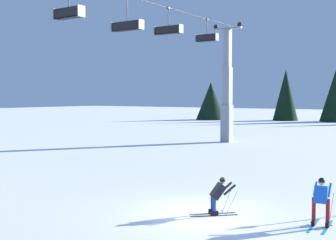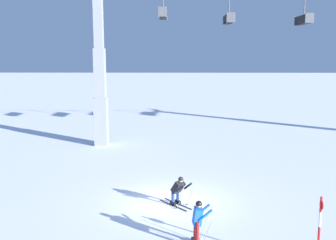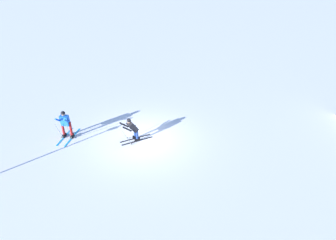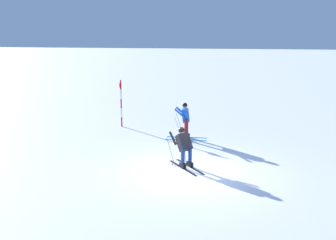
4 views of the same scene
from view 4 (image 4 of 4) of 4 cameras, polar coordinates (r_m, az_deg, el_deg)
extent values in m
plane|color=white|center=(12.46, 3.27, -7.85)|extent=(260.00, 260.00, 0.00)
cube|color=black|center=(12.69, 2.28, -7.41)|extent=(1.23, 1.33, 0.01)
cube|color=black|center=(12.66, 2.29, -7.05)|extent=(0.27, 0.28, 0.16)
cylinder|color=navy|center=(12.53, 2.30, -5.37)|extent=(0.13, 0.13, 0.62)
cube|color=black|center=(12.83, 3.39, -7.19)|extent=(1.23, 1.33, 0.01)
cube|color=black|center=(12.80, 3.40, -6.83)|extent=(0.27, 0.28, 0.16)
cylinder|color=navy|center=(12.68, 3.42, -5.17)|extent=(0.13, 0.13, 0.62)
cube|color=black|center=(12.63, 2.49, -3.47)|extent=(0.68, 0.69, 0.62)
sphere|color=tan|center=(12.67, 2.11, -1.74)|extent=(0.21, 0.21, 0.21)
sphere|color=black|center=(12.67, 2.12, -1.59)|extent=(0.22, 0.22, 0.22)
cylinder|color=black|center=(12.80, 0.76, -2.84)|extent=(0.38, 0.40, 0.41)
cylinder|color=gray|center=(12.96, 0.51, -5.15)|extent=(0.43, 0.29, 1.05)
cylinder|color=black|center=(12.90, 0.71, -6.85)|extent=(0.07, 0.07, 0.01)
cylinder|color=black|center=(13.03, 2.52, -2.58)|extent=(0.38, 0.40, 0.41)
cylinder|color=gray|center=(13.22, 2.61, -4.79)|extent=(0.25, 0.45, 1.05)
cylinder|color=black|center=(13.21, 3.16, -6.39)|extent=(0.07, 0.07, 0.01)
cylinder|color=red|center=(18.52, -7.17, -0.29)|extent=(0.07, 0.07, 0.46)
cylinder|color=white|center=(18.42, -7.21, 1.12)|extent=(0.07, 0.07, 0.46)
cylinder|color=red|center=(18.34, -7.25, 2.54)|extent=(0.07, 0.07, 0.46)
cylinder|color=white|center=(18.26, -7.29, 3.98)|extent=(0.07, 0.07, 0.46)
cylinder|color=red|center=(18.20, -7.33, 5.42)|extent=(0.07, 0.07, 0.46)
cylinder|color=red|center=(18.20, -7.37, 5.37)|extent=(0.02, 0.28, 0.28)
cube|color=#198CCC|center=(16.04, 2.75, -3.09)|extent=(1.78, 0.26, 0.01)
cube|color=black|center=(16.01, 2.76, -2.79)|extent=(0.29, 0.14, 0.16)
cylinder|color=maroon|center=(15.90, 2.78, -1.18)|extent=(0.13, 0.13, 0.77)
cube|color=#198CCC|center=(16.46, 2.91, -2.68)|extent=(1.78, 0.26, 0.01)
cube|color=black|center=(16.44, 2.91, -2.39)|extent=(0.29, 0.14, 0.16)
cylinder|color=maroon|center=(16.32, 2.93, -0.82)|extent=(0.13, 0.13, 0.77)
cube|color=blue|center=(16.00, 2.74, 0.72)|extent=(0.37, 0.45, 0.60)
sphere|color=tan|center=(15.93, 2.63, 2.16)|extent=(0.21, 0.21, 0.21)
sphere|color=black|center=(15.92, 2.63, 2.28)|extent=(0.22, 0.22, 0.22)
cylinder|color=blue|center=(15.78, 1.81, 1.06)|extent=(0.47, 0.13, 0.41)
cylinder|color=gray|center=(15.88, 1.67, -1.33)|extent=(0.38, 0.15, 1.08)
cylinder|color=black|center=(15.94, 2.27, -3.02)|extent=(0.07, 0.07, 0.01)
cylinder|color=blue|center=(16.22, 1.99, 1.38)|extent=(0.47, 0.13, 0.41)
cylinder|color=gray|center=(16.41, 1.90, -0.86)|extent=(0.39, 0.08, 1.08)
cylinder|color=black|center=(16.56, 2.51, -2.42)|extent=(0.07, 0.07, 0.01)
camera|label=1|loc=(22.66, 45.68, 8.69)|focal=47.75mm
camera|label=2|loc=(27.72, 9.68, 16.77)|focal=40.84mm
camera|label=3|loc=(16.20, -53.65, 22.61)|focal=30.98mm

